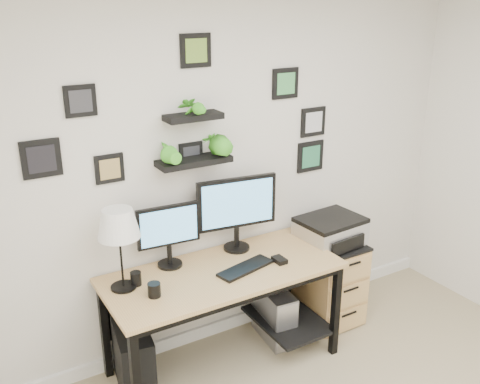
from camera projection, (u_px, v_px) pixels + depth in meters
room at (229, 323)px, 4.22m from camera, size 4.00×4.00×4.00m
desk at (225, 283)px, 3.67m from camera, size 1.60×0.70×0.75m
monitor_left at (169, 231)px, 3.55m from camera, size 0.43×0.18×0.44m
monitor_right at (237, 208)px, 3.76m from camera, size 0.59×0.21×0.55m
keyboard at (245, 268)px, 3.59m from camera, size 0.43×0.22×0.02m
mouse at (279, 260)px, 3.68m from camera, size 0.07×0.11×0.03m
table_lamp at (118, 226)px, 3.22m from camera, size 0.26×0.26×0.53m
mug at (154, 290)px, 3.25m from camera, size 0.08×0.08×0.09m
pen_cup at (136, 279)px, 3.38m from camera, size 0.07×0.07×0.09m
pc_tower_black at (134, 359)px, 3.51m from camera, size 0.28×0.50×0.47m
pc_tower_grey at (274, 314)px, 4.06m from camera, size 0.23×0.43×0.41m
file_cabinet at (328, 280)px, 4.28m from camera, size 0.43×0.53×0.67m
printer at (330, 231)px, 4.10m from camera, size 0.50×0.42×0.22m
wall_decor at (199, 131)px, 3.50m from camera, size 2.21×0.18×1.07m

